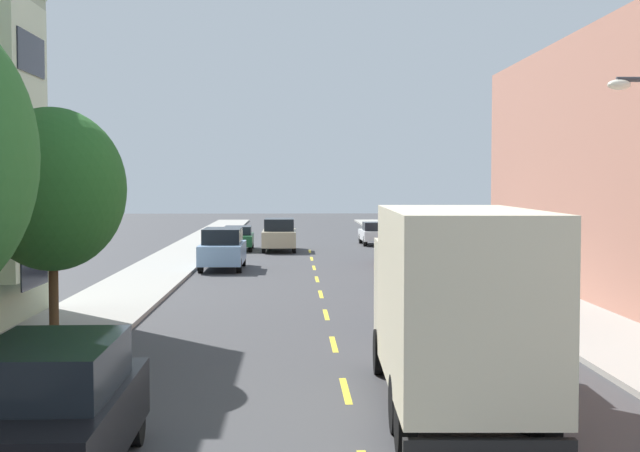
{
  "coord_description": "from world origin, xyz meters",
  "views": [
    {
      "loc": [
        -1.05,
        -5.27,
        4.1
      ],
      "look_at": [
        0.05,
        29.4,
        2.38
      ],
      "focal_mm": 49.98,
      "sensor_mm": 36.0,
      "label": 1
    }
  ],
  "objects": [
    {
      "name": "parked_suv_burgundy",
      "position": [
        4.46,
        38.87,
        0.99
      ],
      "size": [
        2.0,
        4.82,
        1.93
      ],
      "color": "maroon",
      "rests_on": "ground_plane"
    },
    {
      "name": "parked_suv_sky",
      "position": [
        -4.29,
        36.36,
        0.99
      ],
      "size": [
        1.97,
        4.81,
        1.93
      ],
      "color": "#7A9EC6",
      "rests_on": "ground_plane"
    },
    {
      "name": "parked_sedan_forest",
      "position": [
        -4.3,
        48.27,
        0.75
      ],
      "size": [
        1.88,
        4.53,
        1.43
      ],
      "color": "#194C28",
      "rests_on": "ground_plane"
    },
    {
      "name": "delivery_box_truck",
      "position": [
        1.79,
        10.25,
        2.02
      ],
      "size": [
        2.64,
        7.74,
        3.64
      ],
      "color": "beige",
      "rests_on": "ground_plane"
    },
    {
      "name": "moving_champagne_sedan",
      "position": [
        -1.8,
        47.38,
        0.99
      ],
      "size": [
        1.95,
        4.8,
        1.93
      ],
      "color": "tan",
      "rests_on": "ground_plane"
    },
    {
      "name": "ground_plane",
      "position": [
        0.0,
        30.0,
        0.0
      ],
      "size": [
        160.0,
        160.0,
        0.0
      ],
      "primitive_type": "plane",
      "color": "#38383A"
    },
    {
      "name": "sidewalk_left",
      "position": [
        -7.1,
        28.0,
        0.07
      ],
      "size": [
        3.2,
        120.0,
        0.14
      ],
      "primitive_type": "cube",
      "color": "#99968E",
      "rests_on": "ground_plane"
    },
    {
      "name": "sidewalk_right",
      "position": [
        7.1,
        28.0,
        0.07
      ],
      "size": [
        3.2,
        120.0,
        0.14
      ],
      "primitive_type": "cube",
      "color": "#99968E",
      "rests_on": "ground_plane"
    },
    {
      "name": "parked_suv_black",
      "position": [
        -4.33,
        6.84,
        0.99
      ],
      "size": [
        2.02,
        4.83,
        1.93
      ],
      "color": "black",
      "rests_on": "ground_plane"
    },
    {
      "name": "lane_centerline_dashes",
      "position": [
        0.0,
        24.5,
        0.0
      ],
      "size": [
        0.14,
        47.2,
        0.01
      ],
      "color": "yellow",
      "rests_on": "ground_plane"
    },
    {
      "name": "street_tree_second",
      "position": [
        -6.4,
        14.77,
        3.93
      ],
      "size": [
        3.28,
        3.28,
        5.63
      ],
      "color": "#47331E",
      "rests_on": "sidewalk_left"
    },
    {
      "name": "parked_hatchback_white",
      "position": [
        4.33,
        52.31,
        0.76
      ],
      "size": [
        1.84,
        4.04,
        1.5
      ],
      "color": "silver",
      "rests_on": "ground_plane"
    },
    {
      "name": "parked_suv_navy",
      "position": [
        4.35,
        20.11,
        0.99
      ],
      "size": [
        2.08,
        4.85,
        1.93
      ],
      "color": "navy",
      "rests_on": "ground_plane"
    },
    {
      "name": "parked_hatchback_charcoal",
      "position": [
        4.36,
        28.76,
        0.76
      ],
      "size": [
        1.84,
        4.04,
        1.5
      ],
      "color": "#333338",
      "rests_on": "ground_plane"
    }
  ]
}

